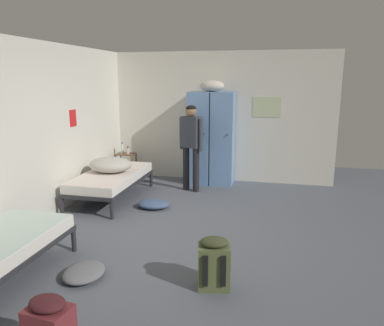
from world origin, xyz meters
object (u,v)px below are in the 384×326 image
object	(u,v)px
locker_bank	(211,136)
lotion_bottle	(128,151)
water_bottle	(122,148)
person_traveler	(191,140)
clothes_pile_grey	(84,272)
bedding_heap	(111,165)
clothes_pile_denim	(153,204)
shelf_unit	(126,164)
bed_left_rear	(111,178)
backpack_olive	(214,263)

from	to	relation	value
locker_bank	lotion_bottle	xyz separation A→B (m)	(-1.72, -0.20, -0.33)
water_bottle	lotion_bottle	distance (m)	0.17
person_traveler	clothes_pile_grey	distance (m)	3.55
bedding_heap	person_traveler	distance (m)	1.54
water_bottle	clothes_pile_denim	xyz separation A→B (m)	(1.20, -1.59, -0.61)
shelf_unit	clothes_pile_denim	bearing A→B (deg)	-54.51
bed_left_rear	bedding_heap	distance (m)	0.24
bedding_heap	water_bottle	world-z (taller)	water_bottle
bed_left_rear	clothes_pile_grey	bearing A→B (deg)	-71.69
person_traveler	water_bottle	world-z (taller)	person_traveler
person_traveler	lotion_bottle	xyz separation A→B (m)	(-1.44, 0.41, -0.34)
backpack_olive	clothes_pile_grey	world-z (taller)	backpack_olive
shelf_unit	backpack_olive	bearing A→B (deg)	-56.11
locker_bank	person_traveler	xyz separation A→B (m)	(-0.28, -0.61, 0.01)
shelf_unit	water_bottle	distance (m)	0.34
clothes_pile_grey	shelf_unit	bearing A→B (deg)	106.00
locker_bank	clothes_pile_denim	size ratio (longest dim) A/B	3.89
water_bottle	clothes_pile_denim	size ratio (longest dim) A/B	0.44
shelf_unit	bedding_heap	size ratio (longest dim) A/B	0.75
shelf_unit	clothes_pile_grey	distance (m)	4.02
lotion_bottle	bed_left_rear	bearing A→B (deg)	-81.68
bed_left_rear	backpack_olive	distance (m)	3.33
locker_bank	shelf_unit	xyz separation A→B (m)	(-1.79, -0.16, -0.62)
bed_left_rear	lotion_bottle	bearing A→B (deg)	98.32
backpack_olive	clothes_pile_grey	size ratio (longest dim) A/B	1.09
locker_bank	clothes_pile_grey	bearing A→B (deg)	-99.66
bed_left_rear	water_bottle	world-z (taller)	water_bottle
locker_bank	shelf_unit	distance (m)	1.90
bedding_heap	person_traveler	world-z (taller)	person_traveler
shelf_unit	bed_left_rear	size ratio (longest dim) A/B	0.30
bed_left_rear	water_bottle	bearing A→B (deg)	104.34
shelf_unit	water_bottle	world-z (taller)	water_bottle
clothes_pile_denim	clothes_pile_grey	size ratio (longest dim) A/B	1.05
locker_bank	person_traveler	distance (m)	0.67
backpack_olive	locker_bank	bearing A→B (deg)	100.39
shelf_unit	bed_left_rear	distance (m)	1.30
water_bottle	backpack_olive	size ratio (longest dim) A/B	0.42
lotion_bottle	clothes_pile_grey	world-z (taller)	lotion_bottle
lotion_bottle	backpack_olive	distance (m)	4.43
bed_left_rear	shelf_unit	bearing A→B (deg)	101.13
clothes_pile_denim	bed_left_rear	bearing A→B (deg)	160.87
locker_bank	lotion_bottle	distance (m)	1.76
bedding_heap	bed_left_rear	bearing A→B (deg)	-60.11
bed_left_rear	water_bottle	distance (m)	1.36
person_traveler	clothes_pile_grey	world-z (taller)	person_traveler
person_traveler	shelf_unit	bearing A→B (deg)	163.46
bedding_heap	lotion_bottle	xyz separation A→B (m)	(-0.17, 1.21, 0.02)
locker_bank	bed_left_rear	size ratio (longest dim) A/B	1.09
person_traveler	clothes_pile_denim	world-z (taller)	person_traveler
shelf_unit	water_bottle	bearing A→B (deg)	165.96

